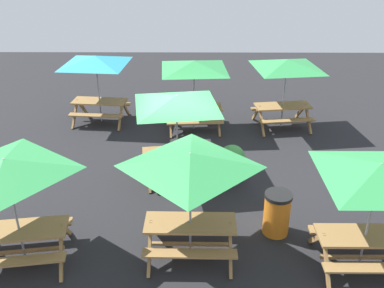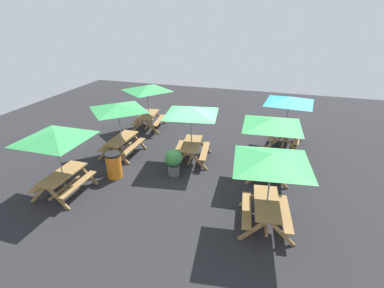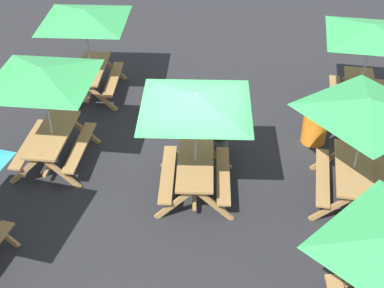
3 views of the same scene
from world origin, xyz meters
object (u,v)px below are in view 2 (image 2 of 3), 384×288
object	(u,v)px
picnic_table_5	(147,91)
trash_bin_orange	(114,165)
picnic_table_0	(192,115)
picnic_table_3	(272,127)
picnic_table_2	(272,164)
picnic_table_4	(289,103)
picnic_table_6	(56,140)
picnic_table_1	(119,111)
potted_plant_0	(174,160)

from	to	relation	value
picnic_table_5	trash_bin_orange	size ratio (longest dim) A/B	2.38
picnic_table_0	picnic_table_3	xyz separation A→B (m)	(-0.42, -3.12, 0.00)
picnic_table_0	picnic_table_5	distance (m)	4.38
picnic_table_2	picnic_table_3	size ratio (longest dim) A/B	0.99
picnic_table_2	picnic_table_3	distance (m)	2.92
picnic_table_0	trash_bin_orange	world-z (taller)	picnic_table_0
picnic_table_4	picnic_table_5	size ratio (longest dim) A/B	1.21
trash_bin_orange	picnic_table_6	bearing A→B (deg)	144.45
picnic_table_1	potted_plant_0	xyz separation A→B (m)	(-1.03, -2.76, -1.38)
picnic_table_4	trash_bin_orange	world-z (taller)	picnic_table_4
picnic_table_5	trash_bin_orange	xyz separation A→B (m)	(-5.13, -0.93, -1.49)
picnic_table_0	picnic_table_2	xyz separation A→B (m)	(-3.34, -3.28, 0.00)
picnic_table_2	picnic_table_6	size ratio (longest dim) A/B	0.99
picnic_table_4	potted_plant_0	xyz separation A→B (m)	(-4.17, 3.94, -1.38)
picnic_table_2	trash_bin_orange	bearing A→B (deg)	71.21
picnic_table_3	picnic_table_5	size ratio (longest dim) A/B	1.21
picnic_table_3	picnic_table_6	distance (m)	7.28
picnic_table_3	trash_bin_orange	distance (m)	5.94
picnic_table_0	picnic_table_1	xyz separation A→B (m)	(-0.37, 3.03, 0.00)
picnic_table_1	trash_bin_orange	distance (m)	2.47
picnic_table_4	trash_bin_orange	bearing A→B (deg)	134.60
picnic_table_0	picnic_table_5	xyz separation A→B (m)	(2.92, 3.27, 0.00)
picnic_table_4	picnic_table_5	distance (m)	6.94
picnic_table_5	picnic_table_6	size ratio (longest dim) A/B	0.83
picnic_table_2	picnic_table_3	xyz separation A→B (m)	(2.92, 0.16, 0.00)
trash_bin_orange	picnic_table_4	bearing A→B (deg)	-50.39
trash_bin_orange	picnic_table_0	bearing A→B (deg)	-46.73
trash_bin_orange	picnic_table_5	bearing A→B (deg)	10.26
picnic_table_2	potted_plant_0	distance (m)	4.28
picnic_table_2	picnic_table_6	world-z (taller)	same
picnic_table_0	picnic_table_4	size ratio (longest dim) A/B	0.99
picnic_table_0	picnic_table_2	bearing A→B (deg)	-143.93
trash_bin_orange	potted_plant_0	bearing A→B (deg)	-68.76
picnic_table_0	picnic_table_5	bearing A→B (deg)	39.82
picnic_table_5	picnic_table_6	xyz separation A→B (m)	(-6.59, 0.12, 0.00)
picnic_table_2	potted_plant_0	xyz separation A→B (m)	(1.94, 3.56, -1.38)
picnic_table_4	potted_plant_0	size ratio (longest dim) A/B	2.68
picnic_table_0	picnic_table_6	bearing A→B (deg)	128.83
picnic_table_2	trash_bin_orange	size ratio (longest dim) A/B	2.86
picnic_table_1	picnic_table_4	bearing A→B (deg)	-64.24
picnic_table_3	trash_bin_orange	world-z (taller)	picnic_table_3
picnic_table_5	picnic_table_6	bearing A→B (deg)	170.50
picnic_table_2	trash_bin_orange	xyz separation A→B (m)	(1.13, 5.63, -1.49)
picnic_table_1	picnic_table_4	distance (m)	7.39
picnic_table_6	trash_bin_orange	bearing A→B (deg)	-35.56
trash_bin_orange	picnic_table_2	bearing A→B (deg)	-101.38
potted_plant_0	picnic_table_2	bearing A→B (deg)	-118.58
picnic_table_0	picnic_table_4	xyz separation A→B (m)	(2.77, -3.67, 0.00)
picnic_table_2	picnic_table_3	bearing A→B (deg)	-4.18
picnic_table_0	picnic_table_2	world-z (taller)	same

